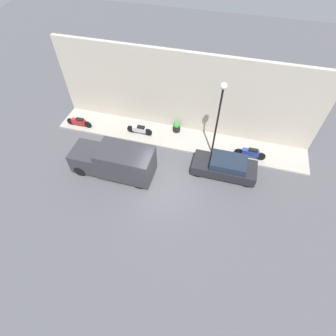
% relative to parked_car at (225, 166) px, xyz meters
% --- Properties ---
extents(ground_plane, '(60.00, 60.00, 0.00)m').
position_rel_parked_car_xyz_m(ground_plane, '(-2.25, 3.61, -0.62)').
color(ground_plane, '#47474C').
extents(sidewalk, '(2.33, 17.97, 0.13)m').
position_rel_parked_car_xyz_m(sidewalk, '(2.32, 3.61, -0.56)').
color(sidewalk, gray).
rests_on(sidewalk, ground_plane).
extents(building_facade, '(0.30, 17.97, 5.88)m').
position_rel_parked_car_xyz_m(building_facade, '(3.63, 3.61, 2.32)').
color(building_facade, '#B2A899').
rests_on(building_facade, ground_plane).
extents(parked_car, '(1.69, 4.01, 1.28)m').
position_rel_parked_car_xyz_m(parked_car, '(0.00, 0.00, 0.00)').
color(parked_car, black).
rests_on(parked_car, ground_plane).
extents(delivery_van, '(1.92, 5.21, 2.08)m').
position_rel_parked_car_xyz_m(delivery_van, '(-1.74, 6.76, 0.44)').
color(delivery_van, '#2D2D33').
rests_on(delivery_van, ground_plane).
extents(motorcycle_red, '(0.30, 1.98, 0.71)m').
position_rel_parked_car_xyz_m(motorcycle_red, '(1.62, 11.08, -0.10)').
color(motorcycle_red, '#B21E1E').
rests_on(motorcycle_red, sidewalk).
extents(motorcycle_blue, '(0.30, 2.05, 0.82)m').
position_rel_parked_car_xyz_m(motorcycle_blue, '(1.65, -1.47, -0.05)').
color(motorcycle_blue, navy).
rests_on(motorcycle_blue, sidewalk).
extents(scooter_silver, '(0.30, 1.89, 0.72)m').
position_rel_parked_car_xyz_m(scooter_silver, '(1.99, 6.43, -0.10)').
color(scooter_silver, '#B7B7BF').
rests_on(scooter_silver, sidewalk).
extents(streetlamp, '(0.40, 0.40, 5.36)m').
position_rel_parked_car_xyz_m(streetlamp, '(1.50, 1.04, 3.26)').
color(streetlamp, black).
rests_on(streetlamp, sidewalk).
extents(potted_plant, '(0.54, 0.54, 0.83)m').
position_rel_parked_car_xyz_m(potted_plant, '(3.00, 3.91, -0.09)').
color(potted_plant, black).
rests_on(potted_plant, sidewalk).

